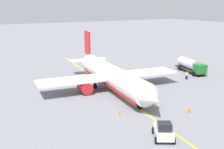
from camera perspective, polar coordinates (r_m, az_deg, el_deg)
The scene contains 8 objects.
ground_plane at distance 51.20m, azimuth 0.00°, elevation -3.26°, with size 400.00×400.00×0.00m, color slate.
airplane at distance 50.90m, azimuth -0.22°, elevation -0.24°, with size 33.00×27.43×9.69m.
fuel_tanker at distance 66.78m, azimuth 16.05°, elevation 1.85°, with size 10.04×4.75×3.15m.
pushback_tug at distance 33.50m, azimuth 10.66°, elevation -11.43°, with size 4.11×3.75×2.20m.
refueling_worker at distance 60.55m, azimuth 15.25°, elevation -0.20°, with size 0.57×0.63×1.71m.
safety_cone_nose at distance 39.87m, azimuth 1.60°, elevation -8.04°, with size 0.50×0.50×0.55m, color #F2590F.
safety_cone_wingtip at distance 42.22m, azimuth 15.69°, elevation -7.17°, with size 0.65×0.65×0.72m, color #F2590F.
taxi_line_marking at distance 51.20m, azimuth 0.00°, elevation -3.25°, with size 71.51×0.30×0.01m, color yellow.
Camera 1 is at (41.93, -25.05, 15.36)m, focal length 44.00 mm.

